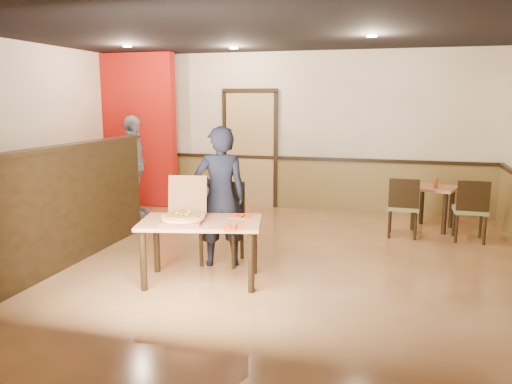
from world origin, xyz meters
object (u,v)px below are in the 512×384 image
diner (221,197)px  passerby (133,167)px  side_chair_left (403,205)px  diner_chair (224,219)px  condiment (436,183)px  pizza_box (184,215)px  side_table (433,197)px  side_chair_right (471,208)px  main_table (201,230)px

diner → passerby: (-2.26, 2.01, 0.02)m
passerby → side_chair_left: bearing=-101.4°
diner_chair → diner: (0.02, -0.15, 0.30)m
side_chair_left → condiment: bearing=-131.1°
passerby → pizza_box: size_ratio=2.95×
passerby → condiment: 4.86m
diner → passerby: 3.02m
diner_chair → side_table: 3.47m
diner_chair → diner: bearing=-84.5°
side_chair_right → side_table: bearing=-53.1°
passerby → condiment: passerby is taller
condiment → passerby: bearing=-176.2°
side_chair_right → diner: size_ratio=0.53×
pizza_box → side_chair_left: bearing=35.9°
diner → condiment: size_ratio=11.19×
side_chair_right → pizza_box: bearing=38.3°
diner_chair → side_chair_right: size_ratio=1.10×
main_table → side_table: 4.01m
diner → pizza_box: size_ratio=2.89×
side_chair_right → pizza_box: pizza_box is taller
passerby → pizza_box: 3.37m
pizza_box → diner: bearing=62.4°
passerby → pizza_box: bearing=-151.2°
diner → pizza_box: diner is taller
diner → passerby: size_ratio=0.98×
pizza_box → condiment: 4.08m
side_chair_left → side_chair_right: (0.90, -0.00, 0.01)m
side_chair_left → condiment: (0.46, 0.50, 0.26)m
diner → condiment: diner is taller
side_chair_right → passerby: (-5.29, 0.18, 0.37)m
main_table → side_chair_right: side_chair_right is taller
main_table → passerby: (-2.24, 2.62, 0.27)m
side_table → pizza_box: size_ratio=1.35×
side_chair_left → pizza_box: size_ratio=1.51×
diner_chair → side_chair_right: (3.05, 1.68, -0.05)m
main_table → diner: diner is taller
passerby → pizza_box: passerby is taller
main_table → passerby: size_ratio=0.83×
condiment → diner: bearing=-138.0°
side_chair_left → diner: diner is taller
side_table → main_table: bearing=-130.5°
side_table → condiment: condiment is taller
main_table → diner_chair: (0.00, 0.76, -0.05)m
side_chair_right → condiment: (-0.44, 0.50, 0.25)m
side_chair_left → diner_chair: bearing=39.6°
diner → main_table: bearing=65.4°
side_chair_left → condiment: side_chair_left is taller
side_chair_right → condiment: bearing=-48.0°
diner → condiment: (2.59, 2.33, -0.10)m
side_chair_right → diner: 3.56m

